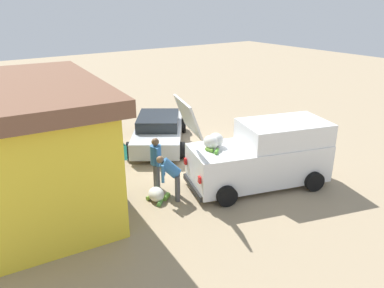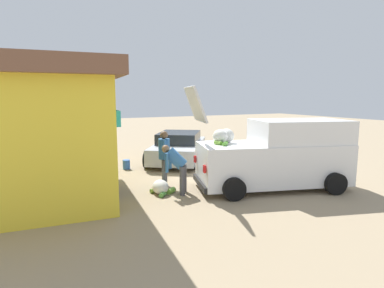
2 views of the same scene
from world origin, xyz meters
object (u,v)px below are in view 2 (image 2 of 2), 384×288
(vendor_standing, at_px, (164,155))
(customer_bending, at_px, (177,164))
(storefront_bar, at_px, (37,128))
(delivery_van, at_px, (278,155))
(unloaded_banana_pile, at_px, (161,187))
(parked_sedan, at_px, (179,147))
(paint_bucket, at_px, (126,165))

(vendor_standing, height_order, customer_bending, vendor_standing)
(storefront_bar, height_order, customer_bending, storefront_bar)
(delivery_van, relative_size, vendor_standing, 2.93)
(customer_bending, bearing_deg, unloaded_banana_pile, 68.17)
(parked_sedan, distance_m, paint_bucket, 2.52)
(storefront_bar, relative_size, paint_bucket, 18.51)
(parked_sedan, height_order, unloaded_banana_pile, parked_sedan)
(vendor_standing, xyz_separation_m, paint_bucket, (2.83, 0.42, -0.81))
(customer_bending, relative_size, unloaded_banana_pile, 1.61)
(storefront_bar, relative_size, delivery_van, 1.31)
(unloaded_banana_pile, distance_m, paint_bucket, 3.44)
(delivery_van, height_order, vendor_standing, delivery_van)
(vendor_standing, height_order, paint_bucket, vendor_standing)
(parked_sedan, distance_m, unloaded_banana_pile, 4.64)
(unloaded_banana_pile, bearing_deg, delivery_van, -106.55)
(parked_sedan, bearing_deg, customer_bending, 154.76)
(storefront_bar, height_order, unloaded_banana_pile, storefront_bar)
(vendor_standing, distance_m, paint_bucket, 2.97)
(delivery_van, bearing_deg, customer_bending, 74.23)
(parked_sedan, xyz_separation_m, customer_bending, (-4.14, 1.95, 0.25))
(parked_sedan, bearing_deg, unloaded_banana_pile, 149.22)
(parked_sedan, height_order, paint_bucket, parked_sedan)
(storefront_bar, bearing_deg, parked_sedan, -67.59)
(vendor_standing, bearing_deg, delivery_van, -118.24)
(delivery_van, xyz_separation_m, unloaded_banana_pile, (0.99, 3.35, -0.83))
(storefront_bar, height_order, vendor_standing, storefront_bar)
(storefront_bar, height_order, parked_sedan, storefront_bar)
(storefront_bar, xyz_separation_m, paint_bucket, (1.69, -2.96, -1.66))
(delivery_van, distance_m, paint_bucket, 5.66)
(vendor_standing, relative_size, customer_bending, 1.23)
(vendor_standing, bearing_deg, storefront_bar, 71.43)
(vendor_standing, bearing_deg, customer_bending, -175.54)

